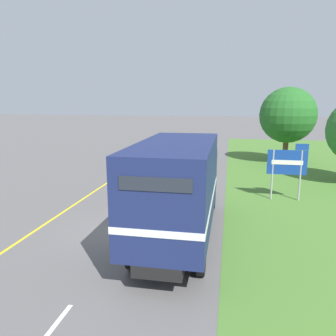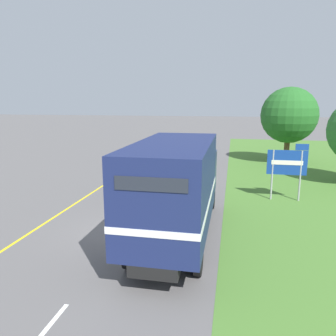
% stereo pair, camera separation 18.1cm
% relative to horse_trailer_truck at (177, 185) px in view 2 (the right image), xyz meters
% --- Properties ---
extents(ground_plane, '(200.00, 200.00, 0.00)m').
position_rel_horse_trailer_truck_xyz_m(ground_plane, '(-2.07, 0.32, -2.07)').
color(ground_plane, '#5B5959').
extents(edge_line_yellow, '(0.12, 50.49, 0.01)m').
position_rel_horse_trailer_truck_xyz_m(edge_line_yellow, '(-5.77, 8.79, -2.07)').
color(edge_line_yellow, yellow).
rests_on(edge_line_yellow, ground).
extents(centre_dash_near, '(0.12, 2.60, 0.01)m').
position_rel_horse_trailer_truck_xyz_m(centre_dash_near, '(-2.07, 0.69, -2.07)').
color(centre_dash_near, white).
rests_on(centre_dash_near, ground).
extents(centre_dash_mid_a, '(0.12, 2.60, 0.01)m').
position_rel_horse_trailer_truck_xyz_m(centre_dash_mid_a, '(-2.07, 7.29, -2.07)').
color(centre_dash_mid_a, white).
rests_on(centre_dash_mid_a, ground).
extents(centre_dash_mid_b, '(0.12, 2.60, 0.01)m').
position_rel_horse_trailer_truck_xyz_m(centre_dash_mid_b, '(-2.07, 13.89, -2.07)').
color(centre_dash_mid_b, white).
rests_on(centre_dash_mid_b, ground).
extents(centre_dash_far, '(0.12, 2.60, 0.01)m').
position_rel_horse_trailer_truck_xyz_m(centre_dash_far, '(-2.07, 20.49, -2.07)').
color(centre_dash_far, white).
rests_on(centre_dash_far, ground).
extents(centre_dash_farthest, '(0.12, 2.60, 0.01)m').
position_rel_horse_trailer_truck_xyz_m(centre_dash_farthest, '(-2.07, 27.09, -2.07)').
color(centre_dash_farthest, white).
rests_on(centre_dash_farthest, ground).
extents(horse_trailer_truck, '(2.51, 8.51, 3.75)m').
position_rel_horse_trailer_truck_xyz_m(horse_trailer_truck, '(0.00, 0.00, 0.00)').
color(horse_trailer_truck, black).
rests_on(horse_trailer_truck, ground).
extents(lead_car_white, '(1.80, 4.11, 1.78)m').
position_rel_horse_trailer_truck_xyz_m(lead_car_white, '(-3.86, 13.94, -1.16)').
color(lead_car_white, black).
rests_on(lead_car_white, ground).
extents(highway_sign, '(1.98, 0.09, 2.97)m').
position_rel_horse_trailer_truck_xyz_m(highway_sign, '(4.74, 5.91, -0.17)').
color(highway_sign, '#9E9EA3').
rests_on(highway_sign, ground).
extents(roadside_tree_mid, '(4.51, 4.51, 6.22)m').
position_rel_horse_trailer_truck_xyz_m(roadside_tree_mid, '(6.33, 16.77, 1.88)').
color(roadside_tree_mid, brown).
rests_on(roadside_tree_mid, ground).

